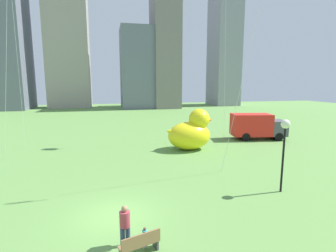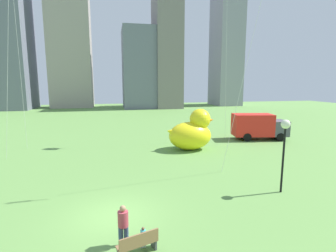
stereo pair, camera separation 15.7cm
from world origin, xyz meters
The scene contains 8 objects.
ground_plane centered at (0.00, 0.00, 0.00)m, with size 140.00×140.00×0.00m, color #629246.
park_bench centered at (0.86, -3.08, 0.47)m, with size 1.60×0.92×0.90m.
person_adult centered at (0.37, -2.40, 0.91)m, with size 0.40×0.40×1.65m.
person_child centered at (1.10, -2.69, 0.47)m, with size 0.21×0.21×0.84m.
giant_inflatable_duck centered at (7.35, 11.38, 1.65)m, with size 4.66×2.99×3.87m.
lamppost centered at (9.50, 0.81, 3.38)m, with size 0.51×0.51×4.24m.
box_truck centered at (15.97, 14.16, 1.44)m, with size 6.22×3.31×2.85m.
city_skyline centered at (5.24, 57.83, 15.08)m, with size 60.40×14.56×37.68m.
Camera 1 is at (-0.02, -11.75, 6.23)m, focal length 27.83 mm.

